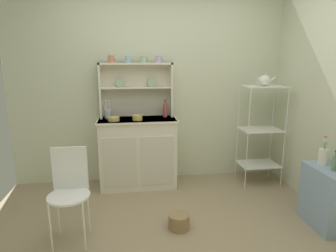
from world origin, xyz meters
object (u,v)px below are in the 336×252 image
object	(u,v)px
cup_terracotta_0	(111,59)
porcelain_teapot	(264,80)
hutch_shelf_unit	(136,86)
side_shelf_blue	(326,198)
bowl_mixing_large	(114,119)
jam_bottle	(165,110)
wire_chair	(69,186)
hutch_cabinet	(138,152)
floor_basket	(179,221)
bakers_rack	(261,126)
flower_vase	(323,155)
oil_bottle	(335,163)
utensil_jar	(108,114)

from	to	relation	value
cup_terracotta_0	porcelain_teapot	bearing A→B (deg)	-7.77
hutch_shelf_unit	side_shelf_blue	xyz separation A→B (m)	(1.77, -1.34, -0.98)
bowl_mixing_large	porcelain_teapot	distance (m)	1.90
porcelain_teapot	jam_bottle	bearing A→B (deg)	169.77
wire_chair	jam_bottle	distance (m)	1.59
hutch_cabinet	hutch_shelf_unit	size ratio (longest dim) A/B	1.07
side_shelf_blue	floor_basket	world-z (taller)	side_shelf_blue
bakers_rack	jam_bottle	distance (m)	1.24
wire_chair	porcelain_teapot	bearing A→B (deg)	50.98
hutch_shelf_unit	cup_terracotta_0	world-z (taller)	cup_terracotta_0
bakers_rack	hutch_shelf_unit	bearing A→B (deg)	169.36
bakers_rack	floor_basket	distance (m)	1.67
cup_terracotta_0	porcelain_teapot	xyz separation A→B (m)	(1.85, -0.25, -0.26)
wire_chair	flower_vase	world-z (taller)	flower_vase
side_shelf_blue	oil_bottle	size ratio (longest dim) A/B	3.01
jam_bottle	bowl_mixing_large	bearing A→B (deg)	-166.03
wire_chair	oil_bottle	distance (m)	2.41
floor_basket	utensil_jar	xyz separation A→B (m)	(-0.71, 1.12, 0.86)
hutch_cabinet	bakers_rack	xyz separation A→B (m)	(1.56, -0.13, 0.32)
flower_vase	oil_bottle	world-z (taller)	flower_vase
hutch_cabinet	cup_terracotta_0	xyz separation A→B (m)	(-0.29, 0.12, 1.15)
jam_bottle	hutch_shelf_unit	bearing A→B (deg)	167.96
cup_terracotta_0	bowl_mixing_large	bearing A→B (deg)	-87.70
jam_bottle	flower_vase	distance (m)	1.84
wire_chair	hutch_cabinet	bearing A→B (deg)	87.20
cup_terracotta_0	wire_chair	bearing A→B (deg)	-105.91
side_shelf_blue	porcelain_teapot	world-z (taller)	porcelain_teapot
hutch_shelf_unit	wire_chair	xyz separation A→B (m)	(-0.63, -1.24, -0.76)
cup_terracotta_0	bowl_mixing_large	xyz separation A→B (m)	(0.01, -0.20, -0.70)
flower_vase	floor_basket	bearing A→B (deg)	179.24
hutch_shelf_unit	oil_bottle	size ratio (longest dim) A/B	4.61
bakers_rack	utensil_jar	bearing A→B (deg)	173.82
side_shelf_blue	floor_basket	distance (m)	1.44
hutch_shelf_unit	jam_bottle	world-z (taller)	hutch_shelf_unit
jam_bottle	porcelain_teapot	xyz separation A→B (m)	(1.20, -0.22, 0.38)
oil_bottle	jam_bottle	bearing A→B (deg)	137.00
wire_chair	cup_terracotta_0	size ratio (longest dim) A/B	9.83
hutch_shelf_unit	jam_bottle	size ratio (longest dim) A/B	4.10
wire_chair	utensil_jar	size ratio (longest dim) A/B	3.69
side_shelf_blue	utensil_jar	distance (m)	2.55
jam_bottle	oil_bottle	size ratio (longest dim) A/B	1.13
utensil_jar	cup_terracotta_0	bearing A→B (deg)	33.51
flower_vase	jam_bottle	bearing A→B (deg)	140.86
bowl_mixing_large	bakers_rack	bearing A→B (deg)	-1.77
cup_terracotta_0	bowl_mixing_large	world-z (taller)	cup_terracotta_0
utensil_jar	porcelain_teapot	distance (m)	1.97
hutch_shelf_unit	jam_bottle	distance (m)	0.48
hutch_cabinet	bakers_rack	bearing A→B (deg)	-4.77
hutch_cabinet	side_shelf_blue	distance (m)	2.13
bakers_rack	jam_bottle	xyz separation A→B (m)	(-1.20, 0.22, 0.20)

